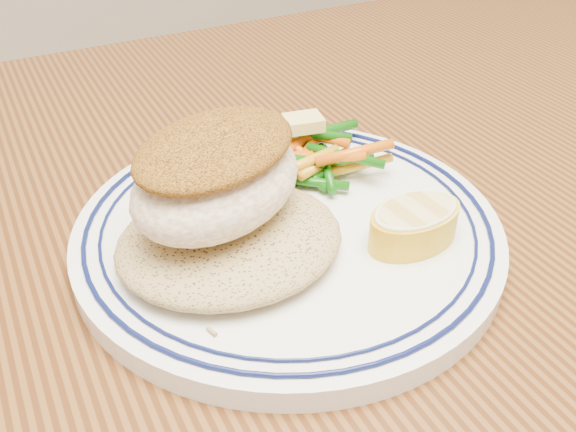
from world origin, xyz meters
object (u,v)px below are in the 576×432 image
Objects in this scene: plate at (288,229)px; vegetable_pile at (305,154)px; lemon_wedge at (414,223)px; fish_fillet at (217,174)px; dining_table at (284,397)px; rice_pilaf at (230,235)px.

plate is 2.35× the size of vegetable_pile.
lemon_wedge reaches higher than plate.
dining_table is at bearing -63.42° from fish_fillet.
plate is at bearing 138.70° from lemon_wedge.
fish_fillet reaches higher than plate.
plate is at bearing -0.69° from fish_fillet.
dining_table is 23.14× the size of lemon_wedge.
lemon_wedge is (0.10, -0.05, -0.04)m from fish_fillet.
vegetable_pile is at bearing 51.69° from plate.
fish_fillet is (-0.05, 0.00, 0.05)m from plate.
plate is at bearing 59.18° from dining_table.
lemon_wedge is at bearing -21.07° from rice_pilaf.
lemon_wedge reaches higher than dining_table.
lemon_wedge is at bearing -7.21° from dining_table.
fish_fillet is 0.10m from vegetable_pile.
rice_pilaf is 1.17× the size of vegetable_pile.
fish_fillet is at bearing 179.31° from plate.
vegetable_pile is 0.10m from lemon_wedge.
plate is 0.08m from lemon_wedge.
plate is at bearing -128.31° from vegetable_pile.
fish_fillet is (-0.00, 0.01, 0.04)m from rice_pilaf.
plate is 2.00× the size of rice_pilaf.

